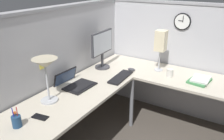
{
  "coord_description": "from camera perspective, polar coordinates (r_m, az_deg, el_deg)",
  "views": [
    {
      "loc": [
        -2.16,
        -0.97,
        1.87
      ],
      "look_at": [
        -0.07,
        0.32,
        0.86
      ],
      "focal_mm": 36.4,
      "sensor_mm": 36.0,
      "label": 1
    }
  ],
  "objects": [
    {
      "name": "pinned_note_leftmost",
      "position": [
        2.49,
        -17.2,
        1.19
      ],
      "size": [
        0.07,
        0.0,
        0.09
      ],
      "primitive_type": "cube",
      "color": "#EAD84C"
    },
    {
      "name": "cubicle_wall_back",
      "position": [
        2.79,
        -12.93,
        -0.95
      ],
      "size": [
        2.57,
        0.12,
        1.58
      ],
      "color": "#B2B2B7",
      "rests_on": "ground"
    },
    {
      "name": "book_stack",
      "position": [
        2.85,
        21.22,
        -2.34
      ],
      "size": [
        0.31,
        0.25,
        0.04
      ],
      "color": "#3F7F4C",
      "rests_on": "desk"
    },
    {
      "name": "monitor",
      "position": [
        2.98,
        -2.49,
        5.83
      ],
      "size": [
        0.46,
        0.2,
        0.5
      ],
      "color": "#38383D",
      "rests_on": "desk"
    },
    {
      "name": "keyboard",
      "position": [
        2.76,
        2.2,
        -1.79
      ],
      "size": [
        0.44,
        0.16,
        0.02
      ],
      "primitive_type": "cube",
      "rotation": [
        0.0,
        0.0,
        0.06
      ],
      "color": "black",
      "rests_on": "desk"
    },
    {
      "name": "coffee_mug",
      "position": [
        2.88,
        14.33,
        -0.66
      ],
      "size": [
        0.08,
        0.08,
        0.1
      ],
      "primitive_type": "cylinder",
      "color": "silver",
      "rests_on": "desk"
    },
    {
      "name": "cubicle_wall_right",
      "position": [
        3.29,
        17.51,
        2.19
      ],
      "size": [
        0.12,
        2.37,
        1.58
      ],
      "color": "#B2B2B7",
      "rests_on": "ground"
    },
    {
      "name": "pen_cup",
      "position": [
        2.04,
        -22.85,
        -11.76
      ],
      "size": [
        0.08,
        0.08,
        0.18
      ],
      "color": "navy",
      "rests_on": "desk"
    },
    {
      "name": "laptop",
      "position": [
        2.62,
        -9.66,
        -3.2
      ],
      "size": [
        0.35,
        0.39,
        0.22
      ],
      "color": "black",
      "rests_on": "desk"
    },
    {
      "name": "wall_clock",
      "position": [
        3.12,
        17.28,
        11.55
      ],
      "size": [
        0.04,
        0.22,
        0.22
      ],
      "color": "black"
    },
    {
      "name": "cell_phone",
      "position": [
        2.12,
        -17.58,
        -11.2
      ],
      "size": [
        0.09,
        0.15,
        0.01
      ],
      "primitive_type": "cube",
      "rotation": [
        0.0,
        0.0,
        0.17
      ],
      "color": "black",
      "rests_on": "desk"
    },
    {
      "name": "desk_lamp_paper",
      "position": [
        2.93,
        12.16,
        6.91
      ],
      "size": [
        0.13,
        0.13,
        0.53
      ],
      "color": "#B7BABF",
      "rests_on": "desk"
    },
    {
      "name": "computer_mouse",
      "position": [
        2.98,
        4.91,
        0.14
      ],
      "size": [
        0.06,
        0.1,
        0.03
      ],
      "primitive_type": "ellipsoid",
      "color": "#38383D",
      "rests_on": "desk"
    },
    {
      "name": "desk",
      "position": [
        2.54,
        6.19,
        -6.96
      ],
      "size": [
        2.35,
        2.15,
        0.73
      ],
      "color": "beige",
      "rests_on": "ground"
    },
    {
      "name": "ground_plane",
      "position": [
        3.02,
        6.1,
        -16.07
      ],
      "size": [
        6.8,
        6.8,
        0.0
      ],
      "primitive_type": "plane",
      "color": "#4C443D"
    },
    {
      "name": "desk_lamp_dome",
      "position": [
        2.2,
        -16.38,
        0.76
      ],
      "size": [
        0.24,
        0.24,
        0.44
      ],
      "color": "#B7BABF",
      "rests_on": "desk"
    }
  ]
}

